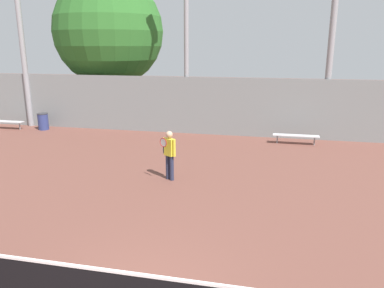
# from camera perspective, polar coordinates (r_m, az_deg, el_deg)

# --- Properties ---
(tennis_player) EXTENTS (0.53, 0.51, 1.71)m
(tennis_player) POSITION_cam_1_polar(r_m,az_deg,el_deg) (12.70, -3.47, -1.27)
(tennis_player) COLOR #282D47
(tennis_player) RESTS_ON ground_plane
(bench_courtside_near) EXTENTS (1.80, 0.40, 0.44)m
(bench_courtside_near) POSITION_cam_1_polar(r_m,az_deg,el_deg) (23.03, -26.26, 3.04)
(bench_courtside_near) COLOR silver
(bench_courtside_near) RESTS_ON ground_plane
(bench_courtside_far) EXTENTS (2.10, 0.40, 0.44)m
(bench_courtside_far) POSITION_cam_1_polar(r_m,az_deg,el_deg) (18.09, 15.55, 1.20)
(bench_courtside_far) COLOR silver
(bench_courtside_far) RESTS_ON ground_plane
(light_pole_near_left) EXTENTS (0.90, 0.60, 9.42)m
(light_pole_near_left) POSITION_cam_1_polar(r_m,az_deg,el_deg) (19.50, -0.88, 18.19)
(light_pole_near_left) COLOR #939399
(light_pole_near_left) RESTS_ON ground_plane
(light_pole_far_right) EXTENTS (0.90, 0.60, 9.00)m
(light_pole_far_right) POSITION_cam_1_polar(r_m,az_deg,el_deg) (19.13, 20.60, 15.67)
(light_pole_far_right) COLOR #939399
(light_pole_far_right) RESTS_ON ground_plane
(light_pole_center_back) EXTENTS (0.90, 0.60, 10.81)m
(light_pole_center_back) POSITION_cam_1_polar(r_m,az_deg,el_deg) (23.14, -24.86, 17.32)
(light_pole_center_back) COLOR #939399
(light_pole_center_back) RESTS_ON ground_plane
(trash_bin) EXTENTS (0.58, 0.58, 0.91)m
(trash_bin) POSITION_cam_1_polar(r_m,az_deg,el_deg) (22.06, -21.74, 3.22)
(trash_bin) COLOR navy
(trash_bin) RESTS_ON ground_plane
(back_fence) EXTENTS (34.77, 0.06, 2.94)m
(back_fence) POSITION_cam_1_polar(r_m,az_deg,el_deg) (19.11, 5.28, 5.66)
(back_fence) COLOR gray
(back_fence) RESTS_ON ground_plane
(tree_green_broad) EXTENTS (6.48, 6.48, 8.53)m
(tree_green_broad) POSITION_cam_1_polar(r_m,az_deg,el_deg) (23.81, -12.57, 16.37)
(tree_green_broad) COLOR brown
(tree_green_broad) RESTS_ON ground_plane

